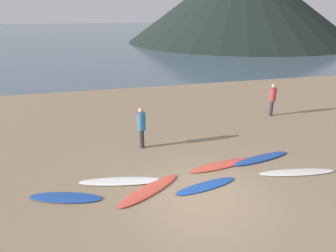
{
  "coord_description": "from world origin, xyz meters",
  "views": [
    {
      "loc": [
        -2.99,
        -7.37,
        5.26
      ],
      "look_at": [
        0.16,
        4.55,
        0.6
      ],
      "focal_mm": 33.6,
      "sensor_mm": 36.0,
      "label": 1
    }
  ],
  "objects_px": {
    "surfboard_4": "(220,165)",
    "surfboard_0": "(65,197)",
    "surfboard_1": "(121,181)",
    "surfboard_3": "(206,186)",
    "surfboard_6": "(297,172)",
    "surfboard_5": "(260,158)",
    "person_0": "(141,124)",
    "surfboard_2": "(149,190)",
    "person_1": "(273,97)"
  },
  "relations": [
    {
      "from": "surfboard_0",
      "to": "surfboard_2",
      "type": "height_order",
      "value": "surfboard_2"
    },
    {
      "from": "surfboard_5",
      "to": "surfboard_6",
      "type": "distance_m",
      "value": 1.4
    },
    {
      "from": "surfboard_3",
      "to": "surfboard_0",
      "type": "bearing_deg",
      "value": 161.67
    },
    {
      "from": "surfboard_4",
      "to": "person_1",
      "type": "height_order",
      "value": "person_1"
    },
    {
      "from": "surfboard_3",
      "to": "surfboard_5",
      "type": "height_order",
      "value": "surfboard_5"
    },
    {
      "from": "surfboard_1",
      "to": "person_1",
      "type": "xyz_separation_m",
      "value": [
        8.31,
        4.71,
        0.95
      ]
    },
    {
      "from": "surfboard_5",
      "to": "surfboard_4",
      "type": "bearing_deg",
      "value": 171.97
    },
    {
      "from": "surfboard_0",
      "to": "surfboard_3",
      "type": "bearing_deg",
      "value": 11.98
    },
    {
      "from": "surfboard_0",
      "to": "surfboard_6",
      "type": "xyz_separation_m",
      "value": [
        7.52,
        -0.42,
        -0.0
      ]
    },
    {
      "from": "surfboard_1",
      "to": "surfboard_6",
      "type": "relative_size",
      "value": 1.01
    },
    {
      "from": "surfboard_3",
      "to": "surfboard_2",
      "type": "bearing_deg",
      "value": 160.58
    },
    {
      "from": "person_0",
      "to": "surfboard_3",
      "type": "bearing_deg",
      "value": -132.2
    },
    {
      "from": "surfboard_1",
      "to": "surfboard_5",
      "type": "height_order",
      "value": "surfboard_5"
    },
    {
      "from": "surfboard_6",
      "to": "person_0",
      "type": "bearing_deg",
      "value": 153.46
    },
    {
      "from": "surfboard_5",
      "to": "surfboard_6",
      "type": "height_order",
      "value": "surfboard_5"
    },
    {
      "from": "surfboard_1",
      "to": "person_0",
      "type": "height_order",
      "value": "person_0"
    },
    {
      "from": "surfboard_4",
      "to": "person_0",
      "type": "relative_size",
      "value": 1.49
    },
    {
      "from": "surfboard_1",
      "to": "person_0",
      "type": "bearing_deg",
      "value": 76.48
    },
    {
      "from": "person_1",
      "to": "surfboard_3",
      "type": "bearing_deg",
      "value": -17.68
    },
    {
      "from": "surfboard_2",
      "to": "surfboard_3",
      "type": "relative_size",
      "value": 1.14
    },
    {
      "from": "person_1",
      "to": "surfboard_2",
      "type": "bearing_deg",
      "value": -26.29
    },
    {
      "from": "surfboard_3",
      "to": "person_0",
      "type": "xyz_separation_m",
      "value": [
        -1.39,
        3.42,
        0.95
      ]
    },
    {
      "from": "surfboard_0",
      "to": "person_0",
      "type": "bearing_deg",
      "value": 64.42
    },
    {
      "from": "surfboard_1",
      "to": "surfboard_2",
      "type": "distance_m",
      "value": 1.06
    },
    {
      "from": "surfboard_5",
      "to": "person_0",
      "type": "bearing_deg",
      "value": 140.45
    },
    {
      "from": "surfboard_6",
      "to": "person_1",
      "type": "distance_m",
      "value": 6.22
    },
    {
      "from": "surfboard_2",
      "to": "surfboard_4",
      "type": "xyz_separation_m",
      "value": [
        2.76,
        0.94,
        -0.0
      ]
    },
    {
      "from": "surfboard_3",
      "to": "person_0",
      "type": "bearing_deg",
      "value": 99.84
    },
    {
      "from": "surfboard_1",
      "to": "surfboard_3",
      "type": "xyz_separation_m",
      "value": [
        2.53,
        -0.95,
        -0.01
      ]
    },
    {
      "from": "surfboard_0",
      "to": "surfboard_4",
      "type": "xyz_separation_m",
      "value": [
        5.21,
        0.72,
        0.0
      ]
    },
    {
      "from": "surfboard_3",
      "to": "person_0",
      "type": "distance_m",
      "value": 3.81
    },
    {
      "from": "surfboard_3",
      "to": "surfboard_4",
      "type": "relative_size",
      "value": 0.87
    },
    {
      "from": "surfboard_4",
      "to": "surfboard_6",
      "type": "distance_m",
      "value": 2.57
    },
    {
      "from": "surfboard_2",
      "to": "person_1",
      "type": "distance_m",
      "value": 9.35
    },
    {
      "from": "surfboard_4",
      "to": "surfboard_0",
      "type": "bearing_deg",
      "value": 178.36
    },
    {
      "from": "surfboard_2",
      "to": "person_1",
      "type": "bearing_deg",
      "value": 1.96
    },
    {
      "from": "surfboard_6",
      "to": "surfboard_2",
      "type": "bearing_deg",
      "value": -172.9
    },
    {
      "from": "surfboard_2",
      "to": "surfboard_5",
      "type": "bearing_deg",
      "value": -20.53
    },
    {
      "from": "surfboard_1",
      "to": "surfboard_5",
      "type": "distance_m",
      "value": 5.19
    },
    {
      "from": "surfboard_6",
      "to": "surfboard_5",
      "type": "bearing_deg",
      "value": 127.42
    },
    {
      "from": "surfboard_0",
      "to": "person_1",
      "type": "relative_size",
      "value": 1.28
    },
    {
      "from": "surfboard_6",
      "to": "surfboard_0",
      "type": "bearing_deg",
      "value": -173.89
    },
    {
      "from": "surfboard_6",
      "to": "person_1",
      "type": "xyz_separation_m",
      "value": [
        2.48,
        5.63,
        0.95
      ]
    },
    {
      "from": "surfboard_0",
      "to": "surfboard_1",
      "type": "xyz_separation_m",
      "value": [
        1.69,
        0.5,
        0.0
      ]
    },
    {
      "from": "surfboard_1",
      "to": "surfboard_4",
      "type": "bearing_deg",
      "value": 14.77
    },
    {
      "from": "surfboard_1",
      "to": "surfboard_4",
      "type": "distance_m",
      "value": 3.53
    },
    {
      "from": "surfboard_1",
      "to": "surfboard_2",
      "type": "bearing_deg",
      "value": -32.16
    },
    {
      "from": "surfboard_6",
      "to": "surfboard_1",
      "type": "bearing_deg",
      "value": -179.68
    },
    {
      "from": "surfboard_1",
      "to": "surfboard_3",
      "type": "distance_m",
      "value": 2.7
    },
    {
      "from": "surfboard_0",
      "to": "person_0",
      "type": "xyz_separation_m",
      "value": [
        2.83,
        2.97,
        0.95
      ]
    }
  ]
}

